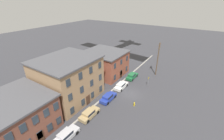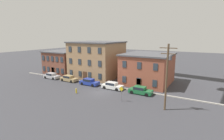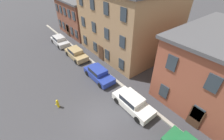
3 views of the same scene
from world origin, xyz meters
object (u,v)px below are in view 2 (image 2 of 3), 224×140
at_px(car_silver, 52,76).
at_px(caution_sign, 121,91).
at_px(car_green, 140,90).
at_px(fire_hydrant, 76,91).
at_px(car_blue, 89,82).
at_px(car_tan, 69,78).
at_px(car_white, 112,85).
at_px(utility_pole, 167,74).

height_order(car_silver, caution_sign, caution_sign).
bearing_deg(caution_sign, car_green, 75.51).
bearing_deg(fire_hydrant, caution_sign, 3.24).
bearing_deg(car_blue, fire_hydrant, -77.44).
height_order(car_blue, car_green, same).
xyz_separation_m(car_tan, car_green, (18.28, -0.13, 0.00)).
bearing_deg(caution_sign, fire_hydrant, -176.76).
xyz_separation_m(car_tan, car_white, (12.12, -0.09, 0.00)).
bearing_deg(utility_pole, caution_sign, -178.04).
bearing_deg(car_silver, car_tan, 1.46).
bearing_deg(utility_pole, car_silver, 170.58).
distance_m(car_silver, fire_hydrant, 14.54).
xyz_separation_m(car_silver, car_blue, (12.07, 0.02, 0.00)).
height_order(car_tan, car_white, same).
relative_size(car_blue, car_green, 1.00).
relative_size(car_blue, car_white, 1.00).
height_order(car_tan, utility_pole, utility_pole).
bearing_deg(utility_pole, car_blue, 164.41).
distance_m(car_white, car_green, 6.16).
xyz_separation_m(car_blue, car_green, (12.04, 0.00, 0.00)).
height_order(utility_pole, fire_hydrant, utility_pole).
distance_m(car_silver, car_white, 17.95).
bearing_deg(car_white, caution_sign, -47.59).
bearing_deg(caution_sign, car_silver, 167.12).
relative_size(car_white, fire_hydrant, 4.58).
bearing_deg(caution_sign, car_blue, 153.95).
height_order(car_silver, car_blue, same).
height_order(car_tan, car_blue, same).
bearing_deg(fire_hydrant, utility_pole, 2.69).
bearing_deg(car_silver, caution_sign, -12.88).
distance_m(car_green, utility_pole, 9.00).
height_order(car_silver, utility_pole, utility_pole).
relative_size(car_silver, car_white, 1.00).
distance_m(car_blue, car_green, 12.04).
relative_size(car_silver, fire_hydrant, 4.58).
distance_m(car_blue, car_white, 5.88).
xyz_separation_m(car_white, fire_hydrant, (-4.60, -5.80, -0.27)).
bearing_deg(car_tan, caution_sign, -17.55).
bearing_deg(car_blue, caution_sign, -26.05).
bearing_deg(fire_hydrant, car_green, 28.17).
distance_m(car_silver, car_blue, 12.07).
xyz_separation_m(car_blue, caution_sign, (10.69, -5.23, 0.99)).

